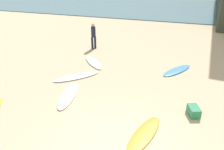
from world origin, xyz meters
TOP-DOWN VIEW (x-y plane):
  - ground_plane at (0.00, 0.00)m, footprint 120.00×120.00m
  - surfboard_0 at (-2.71, 2.31)m, footprint 0.96×2.26m
  - surfboard_1 at (-2.95, 5.82)m, footprint 1.77×1.87m
  - surfboard_2 at (-3.11, 3.98)m, footprint 2.06×2.03m
  - surfboard_3 at (0.72, 0.88)m, footprint 1.14×2.18m
  - surfboard_5 at (1.53, 6.14)m, footprint 1.62×2.04m
  - beachgoer_near at (-3.79, 8.05)m, footprint 0.40×0.40m
  - beach_cooler at (2.25, 2.47)m, footprint 0.51×0.64m

SIDE VIEW (x-z plane):
  - ground_plane at x=0.00m, z-range 0.00..0.00m
  - surfboard_3 at x=0.72m, z-range 0.00..0.06m
  - surfboard_5 at x=1.53m, z-range 0.00..0.08m
  - surfboard_2 at x=-3.11m, z-range 0.00..0.09m
  - surfboard_1 at x=-2.95m, z-range 0.00..0.09m
  - surfboard_0 at x=-2.71m, z-range 0.00..0.09m
  - beach_cooler at x=2.25m, z-range 0.00..0.34m
  - beachgoer_near at x=-3.79m, z-range 0.09..1.73m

